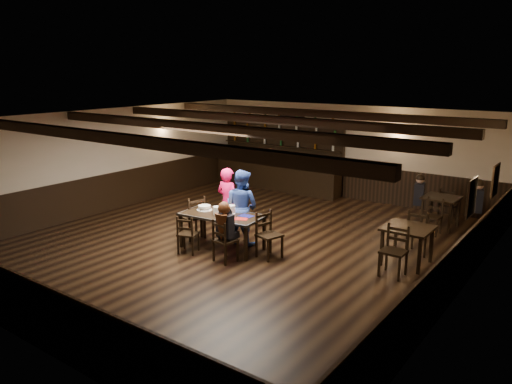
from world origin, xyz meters
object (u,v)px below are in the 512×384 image
Objects in this scene: chair_near_left at (187,232)px; bar_counter at (278,166)px; chair_near_right at (222,238)px; cake at (204,208)px; dining_table at (222,217)px; man_blue at (242,207)px; woman_pink at (228,203)px.

bar_counter is (-1.70, 5.90, 0.26)m from chair_near_left.
chair_near_right reaches higher than cake.
dining_table is 2.10× the size of chair_near_right.
chair_near_left is at bearing -120.12° from dining_table.
man_blue is 5.19m from bar_counter.
dining_table is at bearing -68.29° from bar_counter.
chair_near_left is 1.38m from woman_pink.
chair_near_left is 0.51× the size of woman_pink.
man_blue is at bearing -65.05° from bar_counter.
dining_table is at bearing 122.84° from woman_pink.
man_blue reaches higher than cake.
chair_near_left is at bearing 92.88° from woman_pink.
man_blue reaches higher than dining_table.
chair_near_left is at bearing -80.09° from cake.
cake is at bearing 39.89° from man_blue.
chair_near_left reaches higher than dining_table.
chair_near_right is (0.51, -0.60, -0.18)m from dining_table.
man_blue reaches higher than woman_pink.
dining_table is at bearing 130.23° from chair_near_right.
chair_near_left is at bearing 67.66° from man_blue.
woman_pink is 0.35× the size of bar_counter.
cake is (-0.51, 0.02, 0.12)m from dining_table.
dining_table is 0.56m from man_blue.
woman_pink is at bearing 79.97° from cake.
chair_near_right is 1.59m from woman_pink.
dining_table is 2.25× the size of chair_near_left.
cake is at bearing 82.65° from woman_pink.
chair_near_right reaches higher than chair_near_left.
chair_near_right is at bearing 109.58° from man_blue.
chair_near_left is 6.15m from bar_counter.
man_blue is at bearing 40.05° from cake.
chair_near_right is at bearing -31.55° from cake.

